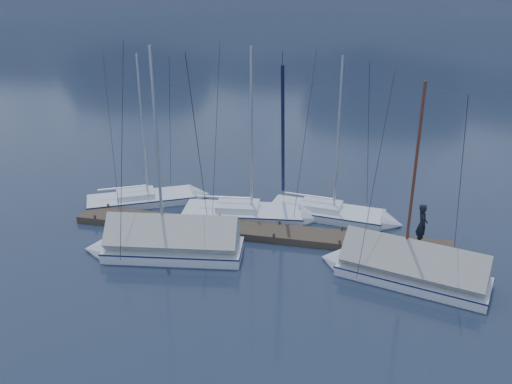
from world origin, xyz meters
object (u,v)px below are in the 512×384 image
sailboat_open_left (157,199)px  sailboat_open_right (343,216)px  sailboat_covered_far (161,245)px  person (422,225)px  sailboat_covered_near (400,268)px  sailboat_open_mid (261,215)px

sailboat_open_left → sailboat_open_right: 10.06m
sailboat_covered_far → person: size_ratio=5.20×
sailboat_open_left → sailboat_covered_near: sailboat_covered_near is taller
sailboat_open_mid → sailboat_covered_near: bearing=-33.4°
sailboat_open_left → sailboat_open_right: (10.06, -0.01, 0.00)m
sailboat_covered_near → sailboat_covered_far: size_ratio=0.90×
sailboat_covered_far → person: bearing=14.6°
sailboat_open_mid → sailboat_covered_near: sailboat_open_mid is taller
sailboat_open_left → sailboat_covered_far: sailboat_covered_far is taller
sailboat_covered_near → sailboat_open_right: bearing=117.2°
sailboat_open_mid → sailboat_open_right: 4.13m
sailboat_covered_far → sailboat_covered_near: bearing=1.7°
person → sailboat_covered_near: bearing=154.3°
sailboat_open_left → person: bearing=-11.0°
sailboat_open_left → sailboat_covered_near: (12.75, -5.26, 0.29)m
sailboat_open_left → sailboat_covered_far: size_ratio=0.88×
sailboat_covered_near → person: size_ratio=4.68×
person → sailboat_covered_far: bearing=98.2°
sailboat_open_left → sailboat_open_mid: size_ratio=0.93×
sailboat_covered_near → sailboat_open_mid: bearing=146.6°
sailboat_open_left → sailboat_covered_far: (2.52, -5.56, 0.33)m
sailboat_covered_far → sailboat_open_mid: bearing=53.6°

